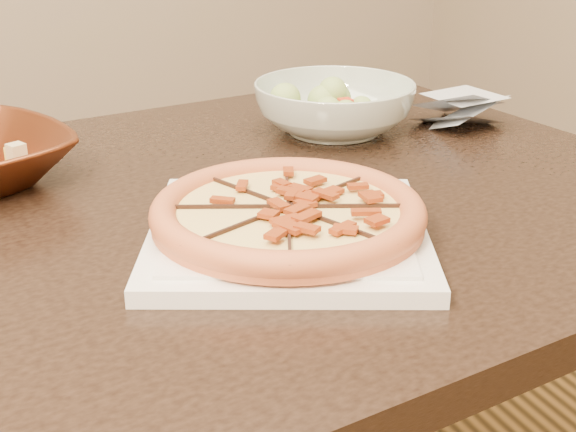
# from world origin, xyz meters

# --- Properties ---
(dining_table) EXTENTS (1.44, 1.03, 0.75)m
(dining_table) POSITION_xyz_m (0.17, -0.18, 0.64)
(dining_table) COLOR black
(dining_table) RESTS_ON floor
(plate) EXTENTS (0.38, 0.38, 0.02)m
(plate) POSITION_xyz_m (0.29, -0.31, 0.76)
(plate) COLOR white
(plate) RESTS_ON dining_table
(pizza) EXTENTS (0.29, 0.29, 0.03)m
(pizza) POSITION_xyz_m (0.29, -0.31, 0.78)
(pizza) COLOR #DA6A3A
(pizza) RESTS_ON plate
(salad_bowl) EXTENTS (0.31, 0.31, 0.08)m
(salad_bowl) POSITION_xyz_m (0.52, 0.03, 0.79)
(salad_bowl) COLOR silver
(salad_bowl) RESTS_ON dining_table
(salad) EXTENTS (0.09, 0.11, 0.04)m
(salad) POSITION_xyz_m (0.51, 0.03, 0.84)
(salad) COLOR #B6CF70
(salad) RESTS_ON salad_bowl
(cling_film) EXTENTS (0.16, 0.13, 0.05)m
(cling_film) POSITION_xyz_m (0.71, -0.04, 0.78)
(cling_film) COLOR white
(cling_film) RESTS_ON dining_table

